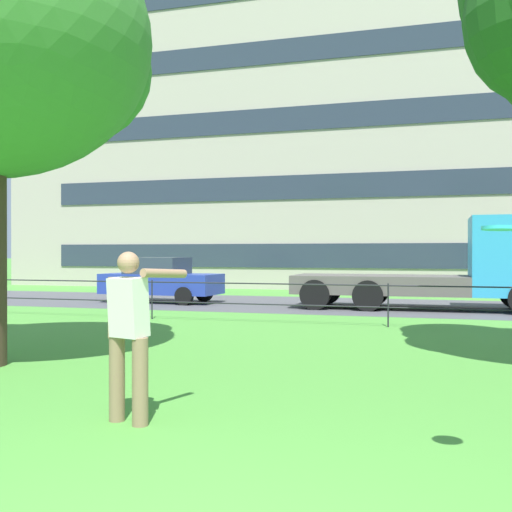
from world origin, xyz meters
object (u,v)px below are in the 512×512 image
object	(u,v)px
person_thrower	(129,330)
apartment_building_background	(393,134)
flatbed_truck_far_left	(455,269)
car_blue_left	(160,280)
frisbee	(501,228)

from	to	relation	value
person_thrower	apartment_building_background	xyz separation A→B (m)	(0.51, 28.04, 7.09)
apartment_building_background	flatbed_truck_far_left	bearing A→B (deg)	-78.77
car_blue_left	apartment_building_background	xyz separation A→B (m)	(6.72, 14.36, 7.24)
frisbee	car_blue_left	distance (m)	17.39
frisbee	flatbed_truck_far_left	xyz separation A→B (m)	(-0.02, 14.41, -0.66)
person_thrower	apartment_building_background	distance (m)	28.93
person_thrower	frisbee	world-z (taller)	frisbee
frisbee	flatbed_truck_far_left	world-z (taller)	flatbed_truck_far_left
person_thrower	frisbee	size ratio (longest dim) A/B	5.12
car_blue_left	person_thrower	bearing A→B (deg)	-65.59
person_thrower	flatbed_truck_far_left	distance (m)	14.05
person_thrower	frisbee	xyz separation A→B (m)	(3.40, -0.78, 0.95)
frisbee	apartment_building_background	xyz separation A→B (m)	(-2.88, 28.81, 6.14)
person_thrower	car_blue_left	world-z (taller)	person_thrower
frisbee	apartment_building_background	size ratio (longest dim) A/B	0.01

